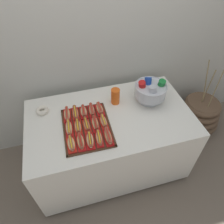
# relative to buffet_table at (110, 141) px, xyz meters

# --- Properties ---
(ground_plane) EXTENTS (10.00, 10.00, 0.00)m
(ground_plane) POSITION_rel_buffet_table_xyz_m (0.00, 0.00, -0.40)
(ground_plane) COLOR #7A6B5B
(back_wall) EXTENTS (6.00, 0.10, 2.60)m
(back_wall) POSITION_rel_buffet_table_xyz_m (0.00, 0.58, 0.90)
(back_wall) COLOR beige
(back_wall) RESTS_ON ground_plane
(buffet_table) EXTENTS (1.52, 0.88, 0.77)m
(buffet_table) POSITION_rel_buffet_table_xyz_m (0.00, 0.00, 0.00)
(buffet_table) COLOR white
(buffet_table) RESTS_ON ground_plane
(floor_vase) EXTENTS (0.53, 0.53, 0.99)m
(floor_vase) POSITION_rel_buffet_table_xyz_m (1.24, 0.22, -0.19)
(floor_vase) COLOR brown
(floor_vase) RESTS_ON ground_plane
(serving_tray) EXTENTS (0.42, 0.53, 0.01)m
(serving_tray) POSITION_rel_buffet_table_xyz_m (-0.23, -0.08, 0.37)
(serving_tray) COLOR #472B19
(serving_tray) RESTS_ON buffet_table
(hot_dog_0) EXTENTS (0.07, 0.16, 0.06)m
(hot_dog_0) POSITION_rel_buffet_table_xyz_m (-0.38, -0.24, 0.40)
(hot_dog_0) COLOR red
(hot_dog_0) RESTS_ON serving_tray
(hot_dog_1) EXTENTS (0.07, 0.17, 0.06)m
(hot_dog_1) POSITION_rel_buffet_table_xyz_m (-0.31, -0.24, 0.40)
(hot_dog_1) COLOR red
(hot_dog_1) RESTS_ON serving_tray
(hot_dog_2) EXTENTS (0.08, 0.18, 0.06)m
(hot_dog_2) POSITION_rel_buffet_table_xyz_m (-0.23, -0.24, 0.40)
(hot_dog_2) COLOR #B21414
(hot_dog_2) RESTS_ON serving_tray
(hot_dog_3) EXTENTS (0.07, 0.17, 0.06)m
(hot_dog_3) POSITION_rel_buffet_table_xyz_m (-0.16, -0.24, 0.40)
(hot_dog_3) COLOR red
(hot_dog_3) RESTS_ON serving_tray
(hot_dog_4) EXTENTS (0.07, 0.18, 0.06)m
(hot_dog_4) POSITION_rel_buffet_table_xyz_m (-0.08, -0.24, 0.40)
(hot_dog_4) COLOR #B21414
(hot_dog_4) RESTS_ON serving_tray
(hot_dog_5) EXTENTS (0.07, 0.18, 0.06)m
(hot_dog_5) POSITION_rel_buffet_table_xyz_m (-0.38, -0.07, 0.40)
(hot_dog_5) COLOR red
(hot_dog_5) RESTS_ON serving_tray
(hot_dog_6) EXTENTS (0.07, 0.18, 0.06)m
(hot_dog_6) POSITION_rel_buffet_table_xyz_m (-0.30, -0.07, 0.40)
(hot_dog_6) COLOR red
(hot_dog_6) RESTS_ON serving_tray
(hot_dog_7) EXTENTS (0.06, 0.15, 0.06)m
(hot_dog_7) POSITION_rel_buffet_table_xyz_m (-0.23, -0.08, 0.40)
(hot_dog_7) COLOR red
(hot_dog_7) RESTS_ON serving_tray
(hot_dog_8) EXTENTS (0.07, 0.18, 0.06)m
(hot_dog_8) POSITION_rel_buffet_table_xyz_m (-0.15, -0.08, 0.40)
(hot_dog_8) COLOR red
(hot_dog_8) RESTS_ON serving_tray
(hot_dog_9) EXTENTS (0.06, 0.15, 0.06)m
(hot_dog_9) POSITION_rel_buffet_table_xyz_m (-0.08, -0.08, 0.40)
(hot_dog_9) COLOR red
(hot_dog_9) RESTS_ON serving_tray
(hot_dog_10) EXTENTS (0.08, 0.17, 0.06)m
(hot_dog_10) POSITION_rel_buffet_table_xyz_m (-0.37, 0.09, 0.40)
(hot_dog_10) COLOR red
(hot_dog_10) RESTS_ON serving_tray
(hot_dog_11) EXTENTS (0.07, 0.18, 0.06)m
(hot_dog_11) POSITION_rel_buffet_table_xyz_m (-0.30, 0.09, 0.40)
(hot_dog_11) COLOR red
(hot_dog_11) RESTS_ON serving_tray
(hot_dog_12) EXTENTS (0.08, 0.16, 0.06)m
(hot_dog_12) POSITION_rel_buffet_table_xyz_m (-0.22, 0.09, 0.40)
(hot_dog_12) COLOR #B21414
(hot_dog_12) RESTS_ON serving_tray
(hot_dog_13) EXTENTS (0.07, 0.17, 0.06)m
(hot_dog_13) POSITION_rel_buffet_table_xyz_m (-0.15, 0.09, 0.40)
(hot_dog_13) COLOR red
(hot_dog_13) RESTS_ON serving_tray
(hot_dog_14) EXTENTS (0.07, 0.16, 0.06)m
(hot_dog_14) POSITION_rel_buffet_table_xyz_m (-0.07, 0.09, 0.40)
(hot_dog_14) COLOR red
(hot_dog_14) RESTS_ON serving_tray
(punch_bowl) EXTENTS (0.30, 0.30, 0.25)m
(punch_bowl) POSITION_rel_buffet_table_xyz_m (0.43, 0.10, 0.50)
(punch_bowl) COLOR silver
(punch_bowl) RESTS_ON buffet_table
(cup_stack) EXTENTS (0.08, 0.08, 0.16)m
(cup_stack) POSITION_rel_buffet_table_xyz_m (0.10, 0.17, 0.44)
(cup_stack) COLOR #EA5B19
(cup_stack) RESTS_ON buffet_table
(donut) EXTENTS (0.12, 0.12, 0.04)m
(donut) POSITION_rel_buffet_table_xyz_m (-0.59, 0.23, 0.38)
(donut) COLOR silver
(donut) RESTS_ON buffet_table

